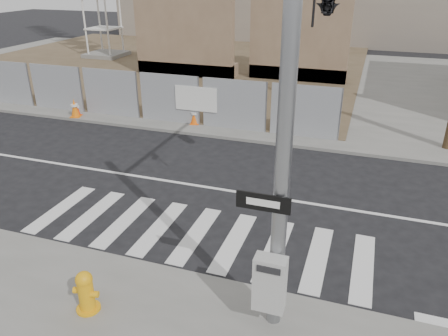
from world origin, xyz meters
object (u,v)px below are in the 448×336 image
(traffic_cone_b, at_px, (77,109))
(traffic_cone_c, at_px, (75,108))
(signal_pole, at_px, (316,38))
(fire_hydrant, at_px, (86,291))
(traffic_cone_d, at_px, (194,116))

(traffic_cone_b, bearing_deg, traffic_cone_c, -81.67)
(signal_pole, xyz_separation_m, fire_hydrant, (-3.38, -3.64, -4.24))
(signal_pole, relative_size, traffic_cone_c, 8.76)
(traffic_cone_d, bearing_deg, signal_pole, -51.59)
(signal_pole, relative_size, traffic_cone_b, 11.25)
(signal_pole, bearing_deg, traffic_cone_d, 128.41)
(signal_pole, xyz_separation_m, traffic_cone_c, (-10.89, 6.28, -4.27))
(traffic_cone_c, xyz_separation_m, traffic_cone_d, (5.27, 0.81, -0.05))
(fire_hydrant, xyz_separation_m, traffic_cone_d, (-2.24, 10.73, -0.08))
(fire_hydrant, bearing_deg, traffic_cone_b, 110.58)
(traffic_cone_b, bearing_deg, signal_pole, -30.55)
(fire_hydrant, distance_m, traffic_cone_b, 12.59)
(traffic_cone_b, height_order, traffic_cone_d, traffic_cone_d)
(traffic_cone_c, distance_m, traffic_cone_d, 5.33)
(fire_hydrant, xyz_separation_m, traffic_cone_c, (-7.51, 9.93, -0.03))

